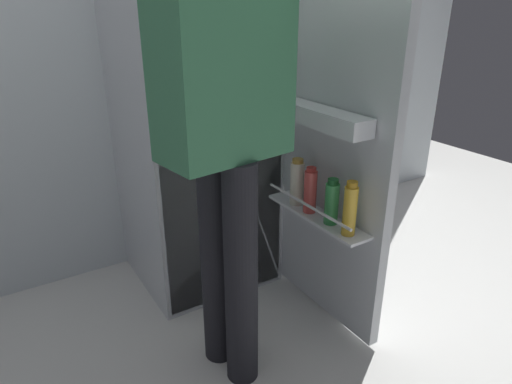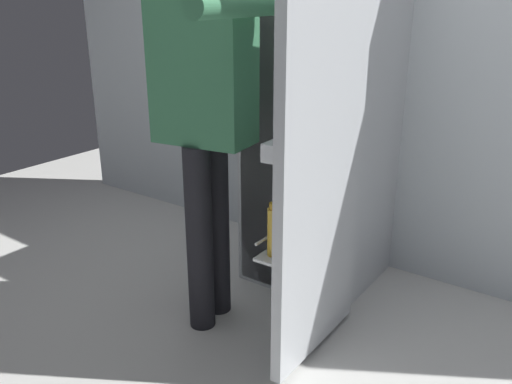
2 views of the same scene
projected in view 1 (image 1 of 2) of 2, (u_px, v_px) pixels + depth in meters
The scene contains 4 objects.
ground_plane at pixel (256, 327), 2.02m from camera, with size 6.23×6.23×0.00m, color silver.
kitchen_wall at pixel (160, 31), 2.26m from camera, with size 4.40×0.10×2.41m, color silver.
refrigerator at pixel (203, 111), 2.09m from camera, with size 0.68×1.24×1.75m.
person at pixel (226, 99), 1.41m from camera, with size 0.62×0.70×1.76m.
Camera 1 is at (-0.86, -1.38, 1.35)m, focal length 31.75 mm.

